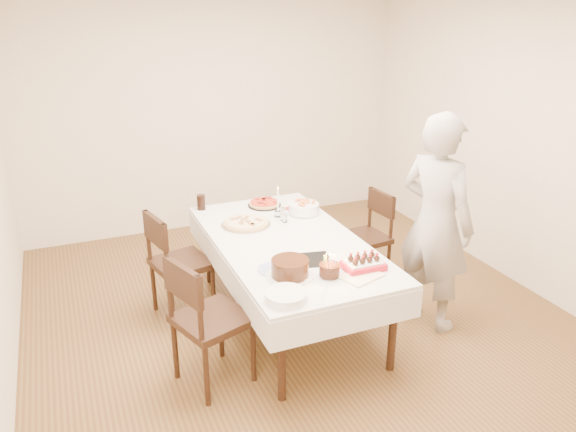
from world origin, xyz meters
name	(u,v)px	position (x,y,z in m)	size (l,w,h in m)	color
floor	(301,321)	(0.00, 0.00, 0.00)	(5.00, 5.00, 0.00)	#53361C
wall_back	(215,114)	(0.00, 2.50, 1.35)	(4.50, 0.04, 2.70)	beige
wall_front	(561,341)	(0.00, -2.50, 1.35)	(4.50, 0.04, 2.70)	beige
wall_right	(525,144)	(2.25, 0.00, 1.35)	(0.04, 5.00, 2.70)	beige
dining_table	(288,281)	(-0.09, 0.07, 0.38)	(1.14, 2.14, 0.75)	silver
chair_right_savory	(364,238)	(0.87, 0.47, 0.45)	(0.46, 0.46, 0.90)	black
chair_left_savory	(181,263)	(-0.89, 0.54, 0.48)	(0.49, 0.49, 0.97)	black
chair_left_dessert	(212,319)	(-0.90, -0.47, 0.50)	(0.51, 0.51, 1.01)	black
person	(436,223)	(1.00, -0.41, 0.91)	(0.66, 0.44, 1.82)	#9E9995
pizza_white	(246,223)	(-0.31, 0.51, 0.77)	(0.43, 0.43, 0.04)	beige
pizza_pepperoni	(264,204)	(0.02, 0.92, 0.77)	(0.32, 0.32, 0.04)	red
red_placemat	(302,209)	(0.31, 0.69, 0.75)	(0.24, 0.24, 0.01)	#B21E1E
pasta_bowl	(304,208)	(0.28, 0.58, 0.80)	(0.28, 0.28, 0.09)	white
taper_candle	(278,201)	(0.03, 0.60, 0.90)	(0.06, 0.06, 0.29)	white
shaker_pair	(285,216)	(0.04, 0.45, 0.81)	(0.10, 0.10, 0.12)	white
cola_glass	(201,202)	(-0.57, 1.05, 0.82)	(0.08, 0.08, 0.14)	black
layer_cake	(290,268)	(-0.33, -0.52, 0.82)	(0.34, 0.34, 0.13)	#33190C
cake_board	(313,260)	(-0.06, -0.34, 0.75)	(0.26, 0.26, 0.01)	black
birthday_cake	(329,265)	(-0.07, -0.63, 0.84)	(0.15, 0.15, 0.15)	#3B1810
strawberry_box	(363,264)	(0.22, -0.62, 0.79)	(0.30, 0.20, 0.07)	red
box_lid	(362,277)	(0.15, -0.73, 0.75)	(0.29, 0.20, 0.02)	beige
plate_stack	(286,296)	(-0.48, -0.82, 0.78)	(0.28, 0.28, 0.06)	white
china_plate	(273,269)	(-0.40, -0.38, 0.75)	(0.23, 0.23, 0.01)	white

